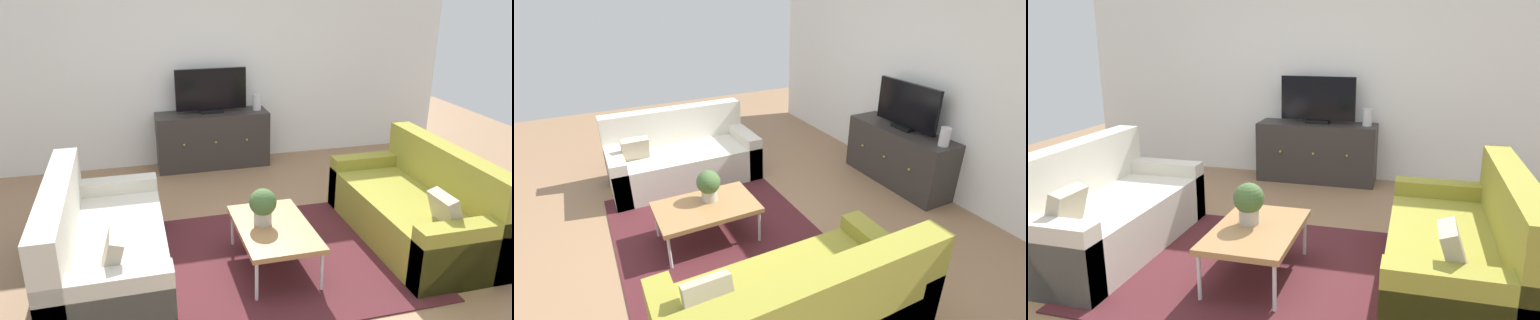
% 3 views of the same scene
% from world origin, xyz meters
% --- Properties ---
extents(ground_plane, '(10.00, 10.00, 0.00)m').
position_xyz_m(ground_plane, '(0.00, 0.00, 0.00)').
color(ground_plane, '#997251').
extents(wall_back, '(6.40, 0.12, 2.70)m').
position_xyz_m(wall_back, '(0.00, 2.55, 1.35)').
color(wall_back, white).
rests_on(wall_back, ground_plane).
extents(area_rug, '(2.50, 1.90, 0.01)m').
position_xyz_m(area_rug, '(0.00, -0.15, 0.01)').
color(area_rug, '#4C1E23').
rests_on(area_rug, ground_plane).
extents(couch_left_side, '(0.88, 1.78, 0.87)m').
position_xyz_m(couch_left_side, '(-1.44, -0.10, 0.29)').
color(couch_left_side, beige).
rests_on(couch_left_side, ground_plane).
extents(couch_right_side, '(0.88, 1.78, 0.87)m').
position_xyz_m(couch_right_side, '(1.44, -0.10, 0.29)').
color(couch_right_side, olive).
rests_on(couch_right_side, ground_plane).
extents(coffee_table, '(0.60, 0.94, 0.39)m').
position_xyz_m(coffee_table, '(-0.02, -0.25, 0.36)').
color(coffee_table, '#A37547').
rests_on(coffee_table, ground_plane).
extents(potted_plant, '(0.23, 0.23, 0.31)m').
position_xyz_m(potted_plant, '(-0.10, -0.18, 0.56)').
color(potted_plant, '#B7B2A8').
rests_on(potted_plant, coffee_table).
extents(tv_console, '(1.42, 0.47, 0.71)m').
position_xyz_m(tv_console, '(-0.09, 2.27, 0.36)').
color(tv_console, '#332D2B').
rests_on(tv_console, ground_plane).
extents(flat_screen_tv, '(0.89, 0.16, 0.56)m').
position_xyz_m(flat_screen_tv, '(-0.09, 2.29, 0.99)').
color(flat_screen_tv, black).
rests_on(flat_screen_tv, tv_console).
extents(glass_vase, '(0.11, 0.11, 0.20)m').
position_xyz_m(glass_vase, '(0.50, 2.27, 0.81)').
color(glass_vase, silver).
rests_on(glass_vase, tv_console).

